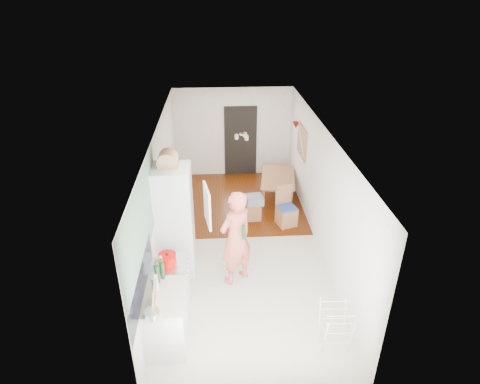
{
  "coord_description": "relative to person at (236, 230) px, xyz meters",
  "views": [
    {
      "loc": [
        -0.47,
        -7.06,
        4.94
      ],
      "look_at": [
        -0.02,
        0.2,
        1.13
      ],
      "focal_mm": 30.0,
      "sensor_mm": 36.0,
      "label": 1
    }
  ],
  "objects": [
    {
      "name": "stool",
      "position": [
        0.52,
        2.14,
        -0.87
      ],
      "size": [
        0.34,
        0.34,
        0.45
      ],
      "primitive_type": null,
      "rotation": [
        0.0,
        0.0,
        0.01
      ],
      "color": "#935F3B",
      "rests_on": "floor"
    },
    {
      "name": "base_cabinet",
      "position": [
        -1.12,
        -1.38,
        -0.66
      ],
      "size": [
        0.6,
        0.9,
        0.86
      ],
      "primitive_type": "cube",
      "color": "silver",
      "rests_on": "room_shell"
    },
    {
      "name": "fridge_door",
      "position": [
        -0.48,
        0.09,
        0.46
      ],
      "size": [
        0.14,
        0.56,
        0.7
      ],
      "primitive_type": "cube",
      "rotation": [
        0.0,
        0.0,
        -1.4
      ],
      "color": "silver",
      "rests_on": "room_shell"
    },
    {
      "name": "red_casserole",
      "position": [
        -1.13,
        -0.64,
        -0.08
      ],
      "size": [
        0.33,
        0.33,
        0.17
      ],
      "primitive_type": "cylinder",
      "rotation": [
        0.0,
        0.0,
        0.13
      ],
      "color": "#C80700",
      "rests_on": "cooker_top"
    },
    {
      "name": "bottle_b",
      "position": [
        -1.17,
        -1.0,
        -0.02
      ],
      "size": [
        0.08,
        0.08,
        0.29
      ],
      "primitive_type": "cylinder",
      "rotation": [
        0.0,
        0.0,
        0.14
      ],
      "color": "#15401E",
      "rests_on": "worktop"
    },
    {
      "name": "dining_table",
      "position": [
        1.29,
        3.27,
        -0.87
      ],
      "size": [
        0.9,
        1.36,
        0.45
      ],
      "primitive_type": "imported",
      "rotation": [
        0.0,
        0.0,
        1.41
      ],
      "color": "#935F3B",
      "rests_on": "floor"
    },
    {
      "name": "bottle_a",
      "position": [
        -1.24,
        -1.1,
        -0.01
      ],
      "size": [
        0.07,
        0.07,
        0.31
      ],
      "primitive_type": "cylinder",
      "rotation": [
        0.0,
        0.0,
        -0.02
      ],
      "color": "#15401E",
      "rests_on": "worktop"
    },
    {
      "name": "pinboard",
      "position": [
        1.76,
        3.07,
        0.46
      ],
      "size": [
        0.03,
        0.9,
        0.7
      ],
      "primitive_type": "cube",
      "color": "tan",
      "rests_on": "room_shell"
    },
    {
      "name": "doorway_recess",
      "position": [
        0.38,
        4.65,
        -0.09
      ],
      "size": [
        0.9,
        0.04,
        2.0
      ],
      "primitive_type": "cube",
      "color": "black",
      "rests_on": "room_shell"
    },
    {
      "name": "fridge_housing",
      "position": [
        -1.09,
        0.39,
        -0.01
      ],
      "size": [
        0.66,
        0.66,
        2.15
      ],
      "primitive_type": "cube",
      "color": "silver",
      "rests_on": "room_shell"
    },
    {
      "name": "bread_bin",
      "position": [
        -1.13,
        0.48,
        1.16
      ],
      "size": [
        0.42,
        0.4,
        0.19
      ],
      "primitive_type": null,
      "rotation": [
        0.0,
        0.0,
        -0.17
      ],
      "color": "tan",
      "rests_on": "fridge_housing"
    },
    {
      "name": "person",
      "position": [
        0.0,
        0.0,
        0.0
      ],
      "size": [
        0.95,
        0.89,
        2.18
      ],
      "primitive_type": "imported",
      "rotation": [
        0.0,
        0.0,
        3.76
      ],
      "color": "#DB6151",
      "rests_on": "floor"
    },
    {
      "name": "fridge_interior",
      "position": [
        -0.78,
        0.39,
        0.46
      ],
      "size": [
        0.02,
        0.52,
        0.66
      ],
      "primitive_type": "cube",
      "color": "white",
      "rests_on": "room_shell"
    },
    {
      "name": "drying_rack",
      "position": [
        1.39,
        -1.66,
        -0.69
      ],
      "size": [
        0.43,
        0.39,
        0.79
      ],
      "primitive_type": null,
      "rotation": [
        0.0,
        0.0,
        -0.05
      ],
      "color": "silver",
      "rests_on": "floor"
    },
    {
      "name": "cooker_top",
      "position": [
        -1.12,
        -0.63,
        -0.19
      ],
      "size": [
        0.6,
        0.6,
        0.04
      ],
      "primitive_type": "cube",
      "color": "silver",
      "rests_on": "room_shell"
    },
    {
      "name": "pepper_mill_front",
      "position": [
        -1.26,
        -0.85,
        -0.06
      ],
      "size": [
        0.07,
        0.07,
        0.23
      ],
      "primitive_type": "cylinder",
      "rotation": [
        0.0,
        0.0,
        0.16
      ],
      "color": "tan",
      "rests_on": "worktop"
    },
    {
      "name": "bottle_c",
      "position": [
        -1.24,
        -1.27,
        -0.05
      ],
      "size": [
        0.11,
        0.11,
        0.23
      ],
      "primitive_type": "cylinder",
      "rotation": [
        0.0,
        0.0,
        0.21
      ],
      "color": "silver",
      "rests_on": "worktop"
    },
    {
      "name": "wood_floor_overlay",
      "position": [
        0.18,
        3.02,
        -1.08
      ],
      "size": [
        3.2,
        3.3,
        0.01
      ],
      "primitive_type": "cube",
      "color": "#5E2609",
      "rests_on": "room_shell"
    },
    {
      "name": "range_cooker",
      "position": [
        -1.12,
        -0.63,
        -0.65
      ],
      "size": [
        0.6,
        0.6,
        0.88
      ],
      "primitive_type": "cube",
      "color": "silver",
      "rests_on": "room_shell"
    },
    {
      "name": "room_shell",
      "position": [
        0.18,
        1.17,
        0.16
      ],
      "size": [
        3.2,
        7.0,
        2.5
      ],
      "primitive_type": null,
      "color": "white",
      "rests_on": "ground"
    },
    {
      "name": "worktop",
      "position": [
        -1.12,
        -1.38,
        -0.2
      ],
      "size": [
        0.62,
        0.92,
        0.06
      ],
      "primitive_type": "cube",
      "color": "beige",
      "rests_on": "room_shell"
    },
    {
      "name": "floor",
      "position": [
        0.18,
        1.17,
        -1.09
      ],
      "size": [
        3.2,
        7.0,
        0.01
      ],
      "primitive_type": "cube",
      "color": "beige",
      "rests_on": "ground"
    },
    {
      "name": "dining_chair",
      "position": [
        1.24,
        1.83,
        -0.62
      ],
      "size": [
        0.5,
        0.5,
        0.93
      ],
      "primitive_type": null,
      "rotation": [
        0.0,
        0.0,
        0.31
      ],
      "color": "#935F3B",
      "rests_on": "floor"
    },
    {
      "name": "steel_pan",
      "position": [
        -1.23,
        -1.81,
        -0.12
      ],
      "size": [
        0.22,
        0.22,
        0.1
      ],
      "primitive_type": "cylinder",
      "rotation": [
        0.0,
        0.0,
        0.06
      ],
      "color": "silver",
      "rests_on": "worktop"
    },
    {
      "name": "grey_drape",
      "position": [
        0.54,
        2.11,
        -0.56
      ],
      "size": [
        0.43,
        0.43,
        0.17
      ],
      "primitive_type": "cube",
      "rotation": [
        0.0,
        0.0,
        0.15
      ],
      "color": "gray",
      "rests_on": "stool"
    },
    {
      "name": "pepper_mill_back",
      "position": [
        -1.21,
        -0.85,
        -0.05
      ],
      "size": [
        0.07,
        0.07,
        0.24
      ],
      "primitive_type": "cylinder",
      "rotation": [
        0.0,
        0.0,
        -0.1
      ],
      "color": "tan",
      "rests_on": "worktop"
    },
    {
      "name": "chopping_boards",
      "position": [
        -1.21,
        -1.6,
        0.04
      ],
      "size": [
        0.11,
        0.3,
        0.41
      ],
      "primitive_type": null,
      "rotation": [
        0.0,
        0.0,
        0.23
      ],
      "color": "tan",
      "rests_on": "worktop"
    },
    {
      "name": "tile_splashback",
      "position": [
        -1.41,
        -1.38,
        0.06
      ],
      "size": [
        0.02,
        1.9,
        0.5
      ],
      "primitive_type": "cube",
      "color": "black",
      "rests_on": "room_shell"
    },
    {
      "name": "sage_wall_panel",
      "position": [
        -1.41,
        -0.83,
        0.76
      ],
      "size": [
        0.02,
        3.0,
        1.3
      ],
      "primitive_type": "cube",
      "color": "gray",
      "rests_on": "room_shell"
    },
    {
      "name": "held_bottle",
      "position": [
        0.13,
        -0.16,
        0.06
      ],
      "size": [
        0.06,
        0.06,
        0.28
      ],
      "primitive_type": "cylinder",
      "color": "#15401E",
      "rests_on": "person"
    },
    {
      "name": "pinboard_frame",
      "position": [
        1.74,
        3.07,
        0.46
      ],
      "size": [
        0.0,
        0.94,
        0.74
      ],
      "primitive_type": "cube",
      "color": "#935F3B",
      "rests_on": "room_shell"
    },
    {
      "name": "wall_sconce",
      "position": [
        1.72,
        3.72,
        0.66
      ],
      "size": [
        0.18,
        0.18,
        0.16
      ],
      "primitive_type": "cone",
      "color": "maroon",
      "rests_on": "room_shell"
    }
  ]
}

